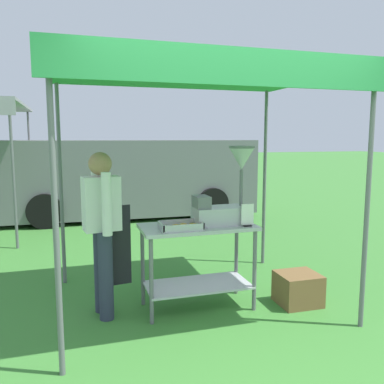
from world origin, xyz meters
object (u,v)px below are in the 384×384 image
(donut_cart, at_px, (198,249))
(donut_tray, at_px, (182,227))
(supply_crate, at_px, (298,289))
(stall_canopy, at_px, (195,79))
(menu_sign, at_px, (247,217))
(van_grey, at_px, (127,176))
(vendor, at_px, (103,226))
(donut_fryer, at_px, (226,196))

(donut_cart, distance_m, donut_tray, 0.35)
(donut_cart, height_order, supply_crate, donut_cart)
(donut_cart, xyz_separation_m, supply_crate, (1.04, -0.23, -0.46))
(stall_canopy, relative_size, menu_sign, 12.63)
(menu_sign, relative_size, van_grey, 0.04)
(donut_cart, xyz_separation_m, vendor, (-0.93, 0.10, 0.28))
(menu_sign, bearing_deg, supply_crate, -3.47)
(vendor, xyz_separation_m, supply_crate, (1.97, -0.32, -0.74))
(donut_tray, distance_m, vendor, 0.77)
(donut_cart, bearing_deg, van_grey, 90.00)
(menu_sign, relative_size, vendor, 0.14)
(donut_cart, bearing_deg, donut_fryer, -3.14)
(menu_sign, height_order, vendor, vendor)
(donut_fryer, xyz_separation_m, van_grey, (-0.30, 5.26, -0.28))
(stall_canopy, distance_m, vendor, 1.69)
(stall_canopy, bearing_deg, supply_crate, -17.38)
(donut_tray, xyz_separation_m, supply_crate, (1.24, -0.11, -0.72))
(donut_fryer, height_order, vendor, donut_fryer)
(donut_fryer, height_order, menu_sign, donut_fryer)
(stall_canopy, height_order, menu_sign, stall_canopy)
(donut_fryer, distance_m, van_grey, 5.28)
(stall_canopy, relative_size, donut_fryer, 3.59)
(van_grey, bearing_deg, vendor, -100.26)
(stall_canopy, bearing_deg, donut_tray, -132.00)
(van_grey, bearing_deg, donut_tray, -92.11)
(vendor, bearing_deg, menu_sign, -11.67)
(donut_tray, distance_m, menu_sign, 0.66)
(donut_cart, height_order, menu_sign, menu_sign)
(donut_tray, height_order, supply_crate, donut_tray)
(stall_canopy, bearing_deg, van_grey, 90.00)
(stall_canopy, relative_size, van_grey, 0.51)
(supply_crate, bearing_deg, vendor, 170.72)
(donut_fryer, xyz_separation_m, supply_crate, (0.74, -0.21, -0.99))
(van_grey, bearing_deg, donut_fryer, -86.75)
(donut_cart, xyz_separation_m, van_grey, (-0.00, 5.24, 0.26))
(van_grey, bearing_deg, supply_crate, -79.25)
(stall_canopy, bearing_deg, menu_sign, -32.36)
(vendor, xyz_separation_m, van_grey, (0.93, 5.15, -0.02))
(vendor, bearing_deg, van_grey, 79.74)
(donut_fryer, bearing_deg, donut_tray, -168.09)
(menu_sign, bearing_deg, donut_tray, 173.88)
(menu_sign, xyz_separation_m, van_grey, (-0.46, 5.44, -0.08))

